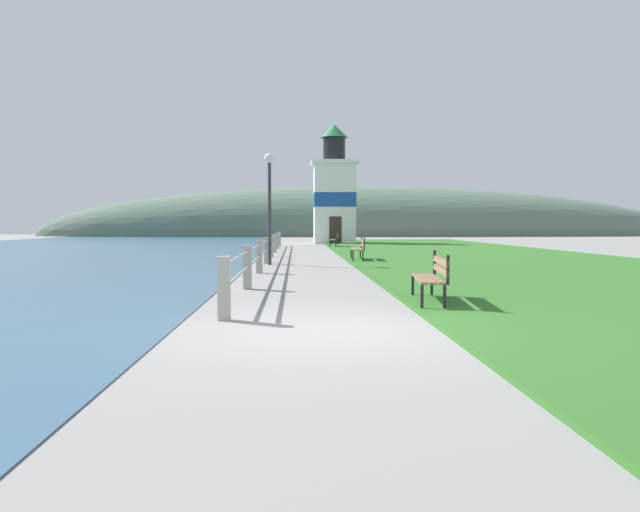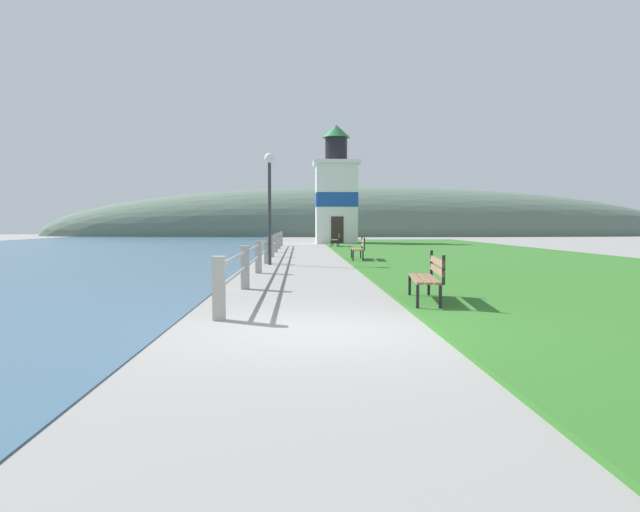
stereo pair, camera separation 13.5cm
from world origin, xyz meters
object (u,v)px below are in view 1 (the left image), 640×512
Objects in this scene: park_bench_far at (335,239)px; park_bench_near at (432,275)px; lamp_post at (270,188)px; park_bench_midway at (359,247)px; lighthouse at (334,195)px.

park_bench_near is at bearing 97.01° from park_bench_far.
park_bench_near is 11.81m from lamp_post.
park_bench_midway is 1.15× the size of park_bench_far.
lamp_post is (-3.79, -24.44, -0.91)m from lighthouse.
lighthouse is at bearing -86.26° from park_bench_far.
lighthouse is (0.39, 22.34, 3.11)m from park_bench_midway.
park_bench_midway is at bearing -83.91° from park_bench_near.
lamp_post is at bearing 85.42° from park_bench_far.
lamp_post reaches higher than park_bench_midway.
park_bench_midway is 0.51× the size of lamp_post.
park_bench_far is 8.58m from lighthouse.
park_bench_near is at bearing -90.64° from lighthouse.
park_bench_far is 0.20× the size of lighthouse.
park_bench_far is at bearing -93.17° from lighthouse.
lighthouse reaches higher than park_bench_far.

